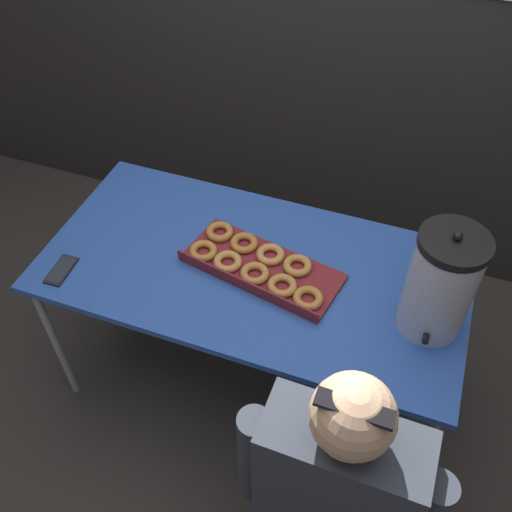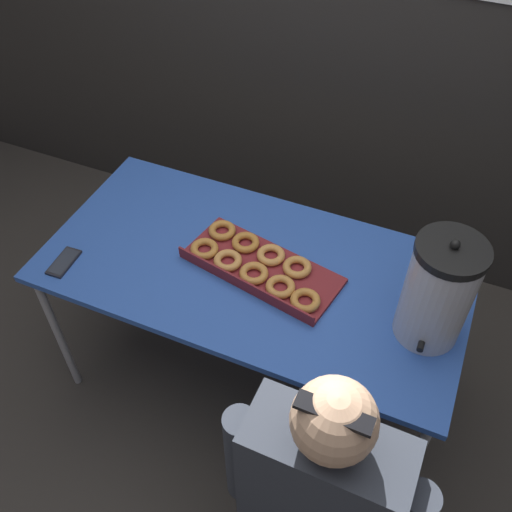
# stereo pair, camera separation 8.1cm
# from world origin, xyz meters

# --- Properties ---
(ground_plane) EXTENTS (12.00, 12.00, 0.00)m
(ground_plane) POSITION_xyz_m (0.00, 0.00, 0.00)
(ground_plane) COLOR #3D3833
(folding_table) EXTENTS (1.57, 0.79, 0.76)m
(folding_table) POSITION_xyz_m (0.00, 0.00, 0.72)
(folding_table) COLOR #2D56B2
(folding_table) RESTS_ON ground
(donut_box) EXTENTS (0.62, 0.36, 0.05)m
(donut_box) POSITION_xyz_m (0.02, -0.01, 0.78)
(donut_box) COLOR maroon
(donut_box) RESTS_ON folding_table
(coffee_urn) EXTENTS (0.22, 0.25, 0.43)m
(coffee_urn) POSITION_xyz_m (0.65, -0.04, 0.96)
(coffee_urn) COLOR #B7B7BC
(coffee_urn) RESTS_ON folding_table
(cell_phone) EXTENTS (0.08, 0.15, 0.01)m
(cell_phone) POSITION_xyz_m (-0.66, -0.27, 0.77)
(cell_phone) COLOR black
(cell_phone) RESTS_ON folding_table
(person_seated) EXTENTS (0.59, 0.25, 1.21)m
(person_seated) POSITION_xyz_m (0.49, -0.66, 0.57)
(person_seated) COLOR #33332D
(person_seated) RESTS_ON ground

